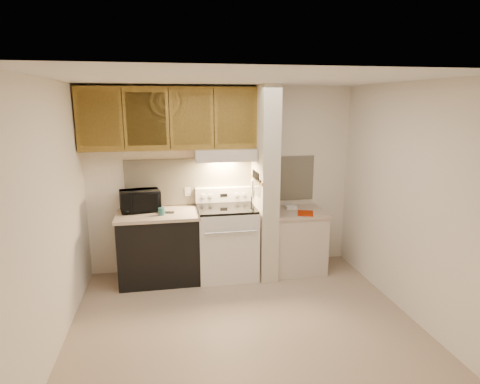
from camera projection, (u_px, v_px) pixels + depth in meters
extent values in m
plane|color=tan|center=(243.00, 319.00, 4.32)|extent=(3.60, 3.60, 0.00)
plane|color=white|center=(243.00, 79.00, 3.77)|extent=(3.60, 3.60, 0.00)
cube|color=white|center=(222.00, 179.00, 5.49)|extent=(3.60, 2.50, 0.02)
cube|color=white|center=(53.00, 216.00, 3.73)|extent=(0.02, 3.00, 2.50)
cube|color=white|center=(405.00, 199.00, 4.36)|extent=(0.02, 3.00, 2.50)
cube|color=beige|center=(223.00, 181.00, 5.48)|extent=(2.60, 0.02, 0.63)
cube|color=silver|center=(227.00, 242.00, 5.33)|extent=(0.76, 0.65, 0.92)
cube|color=black|center=(230.00, 248.00, 5.02)|extent=(0.50, 0.01, 0.30)
cylinder|color=silver|center=(231.00, 232.00, 4.93)|extent=(0.65, 0.02, 0.02)
cube|color=black|center=(226.00, 208.00, 5.22)|extent=(0.74, 0.64, 0.03)
cube|color=silver|center=(223.00, 195.00, 5.47)|extent=(0.76, 0.08, 0.20)
cube|color=black|center=(224.00, 195.00, 5.43)|extent=(0.10, 0.01, 0.04)
cylinder|color=silver|center=(203.00, 196.00, 5.38)|extent=(0.05, 0.02, 0.05)
cylinder|color=silver|center=(210.00, 196.00, 5.40)|extent=(0.05, 0.02, 0.05)
cylinder|color=silver|center=(237.00, 195.00, 5.46)|extent=(0.05, 0.02, 0.05)
cylinder|color=silver|center=(244.00, 194.00, 5.48)|extent=(0.05, 0.02, 0.05)
cube|color=black|center=(159.00, 248.00, 5.19)|extent=(1.00, 0.63, 0.87)
cube|color=#BBA38D|center=(158.00, 214.00, 5.09)|extent=(1.04, 0.67, 0.04)
cube|color=black|center=(166.00, 212.00, 5.09)|extent=(0.22, 0.10, 0.01)
cylinder|color=#265D5E|center=(162.00, 211.00, 4.99)|extent=(0.08, 0.08, 0.09)
cube|color=beige|center=(188.00, 192.00, 5.41)|extent=(0.08, 0.01, 0.12)
imported|color=black|center=(140.00, 201.00, 5.15)|extent=(0.54, 0.42, 0.27)
cube|color=beige|center=(265.00, 183.00, 5.24)|extent=(0.22, 0.70, 2.50)
cube|color=olive|center=(256.00, 180.00, 5.21)|extent=(0.01, 0.70, 0.04)
cube|color=black|center=(257.00, 179.00, 5.15)|extent=(0.02, 0.42, 0.04)
cube|color=silver|center=(258.00, 189.00, 5.02)|extent=(0.01, 0.03, 0.16)
cylinder|color=black|center=(258.00, 177.00, 5.00)|extent=(0.02, 0.02, 0.10)
cube|color=silver|center=(257.00, 189.00, 5.10)|extent=(0.01, 0.04, 0.18)
cylinder|color=black|center=(257.00, 176.00, 5.07)|extent=(0.02, 0.02, 0.10)
cube|color=silver|center=(256.00, 188.00, 5.16)|extent=(0.01, 0.04, 0.20)
cylinder|color=black|center=(256.00, 175.00, 5.13)|extent=(0.02, 0.02, 0.10)
cube|color=silver|center=(254.00, 185.00, 5.24)|extent=(0.01, 0.04, 0.16)
cylinder|color=black|center=(254.00, 174.00, 5.22)|extent=(0.02, 0.02, 0.10)
cube|color=silver|center=(253.00, 185.00, 5.33)|extent=(0.01, 0.04, 0.18)
cylinder|color=black|center=(253.00, 173.00, 5.29)|extent=(0.02, 0.02, 0.10)
cube|color=slate|center=(252.00, 188.00, 5.40)|extent=(0.03, 0.09, 0.21)
cube|color=beige|center=(296.00, 242.00, 5.51)|extent=(0.70, 0.60, 0.81)
cube|color=#BBA38D|center=(297.00, 212.00, 5.41)|extent=(0.74, 0.64, 0.04)
cube|color=#A52100|center=(305.00, 213.00, 5.27)|extent=(0.28, 0.32, 0.01)
cube|color=white|center=(291.00, 207.00, 5.52)|extent=(0.15, 0.10, 0.04)
cube|color=beige|center=(225.00, 154.00, 5.19)|extent=(0.78, 0.44, 0.15)
cube|color=beige|center=(227.00, 160.00, 5.00)|extent=(0.78, 0.04, 0.06)
cube|color=olive|center=(169.00, 118.00, 5.01)|extent=(2.18, 0.33, 0.77)
cube|color=olive|center=(99.00, 119.00, 4.71)|extent=(0.46, 0.01, 0.63)
cube|color=black|center=(123.00, 119.00, 4.76)|extent=(0.01, 0.01, 0.73)
cube|color=olive|center=(146.00, 119.00, 4.81)|extent=(0.46, 0.01, 0.63)
cube|color=black|center=(169.00, 119.00, 4.86)|extent=(0.01, 0.01, 0.73)
cube|color=olive|center=(192.00, 119.00, 4.91)|extent=(0.46, 0.01, 0.63)
cube|color=black|center=(214.00, 119.00, 4.95)|extent=(0.01, 0.01, 0.73)
cube|color=olive|center=(236.00, 118.00, 5.00)|extent=(0.46, 0.01, 0.63)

